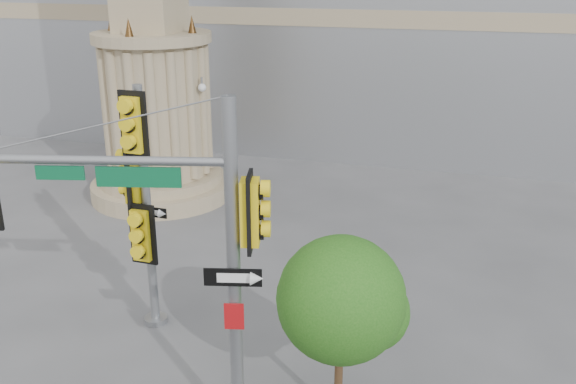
# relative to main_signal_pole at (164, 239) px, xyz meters

# --- Properties ---
(monument) EXTENTS (4.40, 4.40, 16.60)m
(monument) POSITION_rel_main_signal_pole_xyz_m (-5.13, 9.92, 2.16)
(monument) COLOR tan
(monument) RESTS_ON ground
(main_signal_pole) EXTENTS (4.15, 1.31, 5.42)m
(main_signal_pole) POSITION_rel_main_signal_pole_xyz_m (0.00, 0.00, 0.00)
(main_signal_pole) COLOR slate
(main_signal_pole) RESTS_ON ground
(secondary_signal_pole) EXTENTS (0.85, 0.66, 4.95)m
(secondary_signal_pole) POSITION_rel_main_signal_pole_xyz_m (-1.91, 2.81, -0.45)
(secondary_signal_pole) COLOR slate
(secondary_signal_pole) RESTS_ON ground
(street_tree) EXTENTS (2.05, 2.00, 3.19)m
(street_tree) POSITION_rel_main_signal_pole_xyz_m (2.41, 1.07, -1.26)
(street_tree) COLOR tan
(street_tree) RESTS_ON ground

